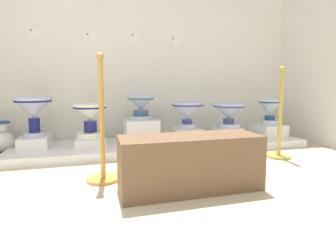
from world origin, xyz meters
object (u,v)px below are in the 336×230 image
plinth_block_rightmost (35,142)px  antique_toilet_tall_cobalt (229,112)px  plinth_block_slender_white (187,134)px  stanchion_post_near_right (280,130)px  antique_toilet_leftmost (270,108)px  plinth_block_tall_cobalt (228,133)px  plinth_block_squat_floral (141,130)px  info_placard_third (135,38)px  info_placard_second (91,37)px  info_placard_first (34,33)px  stanchion_post_near_left (102,144)px  plinth_block_broad_patterned (91,141)px  plinth_block_leftmost (269,130)px  info_placard_fourth (176,41)px  antique_toilet_rightmost (33,108)px  antique_toilet_broad_patterned (90,115)px  antique_toilet_squat_floral (141,105)px  decorative_vase_corner (3,140)px  museum_bench (190,163)px  antique_toilet_slender_white (187,110)px

plinth_block_rightmost → antique_toilet_tall_cobalt: (2.31, -0.06, 0.28)m
plinth_block_slender_white → stanchion_post_near_right: size_ratio=0.36×
antique_toilet_tall_cobalt → antique_toilet_leftmost: bearing=-1.7°
plinth_block_tall_cobalt → antique_toilet_leftmost: 0.68m
plinth_block_squat_floral → stanchion_post_near_right: bearing=-31.8°
plinth_block_rightmost → info_placard_third: 1.75m
plinth_block_rightmost → info_placard_second: 1.43m
info_placard_first → info_placard_third: size_ratio=0.73×
plinth_block_slender_white → plinth_block_tall_cobalt: 0.56m
stanchion_post_near_left → info_placard_first: bearing=117.3°
plinth_block_tall_cobalt → plinth_block_broad_patterned: bearing=179.6°
plinth_block_tall_cobalt → plinth_block_leftmost: (0.61, -0.02, 0.01)m
plinth_block_slender_white → info_placard_fourth: info_placard_fourth is taller
antique_toilet_rightmost → stanchion_post_near_right: stanchion_post_near_right is taller
info_placard_third → plinth_block_slender_white: bearing=-37.9°
antique_toilet_tall_cobalt → info_placard_third: (-1.14, 0.47, 0.95)m
plinth_block_broad_patterned → info_placard_fourth: size_ratio=3.07×
antique_toilet_broad_patterned → antique_toilet_leftmost: antique_toilet_leftmost is taller
info_placard_third → info_placard_first: bearing=-180.0°
antique_toilet_squat_floral → plinth_block_slender_white: 0.69m
plinth_block_tall_cobalt → info_placard_third: info_placard_third is taller
plinth_block_tall_cobalt → info_placard_first: info_placard_first is taller
antique_toilet_leftmost → info_placard_first: bearing=170.5°
plinth_block_broad_patterned → plinth_block_slender_white: 1.16m
antique_toilet_squat_floral → info_placard_third: (-0.01, 0.35, 0.85)m
plinth_block_slender_white → decorative_vase_corner: 2.11m
antique_toilet_rightmost → antique_toilet_leftmost: size_ratio=1.23×
plinth_block_broad_patterned → stanchion_post_near_left: size_ratio=0.39×
info_placard_third → museum_bench: (0.13, -1.76, -1.19)m
decorative_vase_corner → plinth_block_rightmost: bearing=-21.8°
antique_toilet_leftmost → info_placard_second: bearing=167.9°
plinth_block_slender_white → info_placard_first: bearing=165.9°
info_placard_third → decorative_vase_corner: (-1.53, -0.27, -1.22)m
decorative_vase_corner → antique_toilet_rightmost: bearing=-21.8°
antique_toilet_rightmost → info_placard_second: info_placard_second is taller
decorative_vase_corner → stanchion_post_near_left: bearing=-47.2°
antique_toilet_rightmost → antique_toilet_leftmost: bearing=-1.6°
plinth_block_leftmost → stanchion_post_near_right: bearing=-119.5°
antique_toilet_broad_patterned → antique_toilet_slender_white: bearing=0.6°
plinth_block_squat_floral → plinth_block_tall_cobalt: (1.13, -0.12, -0.07)m
plinth_block_leftmost → antique_toilet_leftmost: size_ratio=1.04×
stanchion_post_near_left → plinth_block_squat_floral: bearing=64.9°
plinth_block_leftmost → antique_toilet_tall_cobalt: bearing=178.3°
plinth_block_leftmost → info_placard_fourth: 1.76m
antique_toilet_broad_patterned → plinth_block_leftmost: size_ratio=1.07×
antique_toilet_tall_cobalt → info_placard_fourth: info_placard_fourth is taller
plinth_block_leftmost → museum_bench: size_ratio=0.35×
antique_toilet_tall_cobalt → plinth_block_slender_white: bearing=177.4°
plinth_block_slender_white → antique_toilet_slender_white: antique_toilet_slender_white is taller
plinth_block_broad_patterned → info_placard_first: bearing=143.2°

